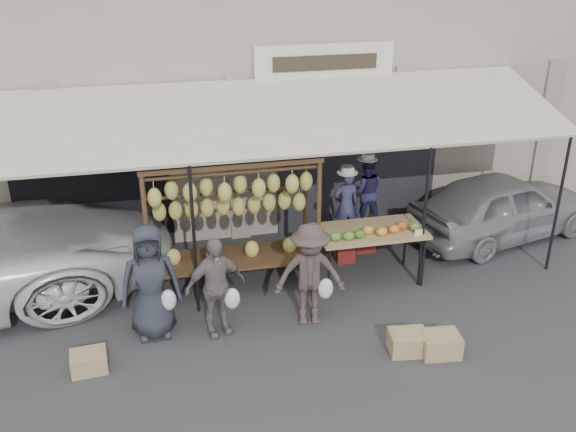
# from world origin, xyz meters

# --- Properties ---
(ground_plane) EXTENTS (90.00, 90.00, 0.00)m
(ground_plane) POSITION_xyz_m (0.00, 0.00, 0.00)
(ground_plane) COLOR #2D2D30
(shophouse) EXTENTS (24.00, 6.15, 7.30)m
(shophouse) POSITION_xyz_m (-0.00, 6.50, 3.65)
(shophouse) COLOR gray
(shophouse) RESTS_ON ground_plane
(awning) EXTENTS (10.00, 2.35, 2.92)m
(awning) POSITION_xyz_m (0.01, 2.28, 2.57)
(awning) COLOR silver
(awning) RESTS_ON ground_plane
(banana_rack) EXTENTS (2.60, 0.90, 2.24)m
(banana_rack) POSITION_xyz_m (-0.39, 1.61, 1.57)
(banana_rack) COLOR #50371E
(banana_rack) RESTS_ON ground_plane
(produce_table) EXTENTS (1.70, 0.90, 1.04)m
(produce_table) POSITION_xyz_m (1.76, 1.41, 0.88)
(produce_table) COLOR tan
(produce_table) RESTS_ON ground_plane
(vendor_left) EXTENTS (0.45, 0.31, 1.19)m
(vendor_left) POSITION_xyz_m (1.58, 2.20, 1.04)
(vendor_left) COLOR navy
(vendor_left) RESTS_ON stool_left
(vendor_right) EXTENTS (0.68, 0.58, 1.22)m
(vendor_right) POSITION_xyz_m (2.04, 2.51, 1.11)
(vendor_right) COLOR #212447
(vendor_right) RESTS_ON stool_right
(customer_left) EXTENTS (0.84, 0.57, 1.67)m
(customer_left) POSITION_xyz_m (-1.66, 0.70, 0.84)
(customer_left) COLOR #282C35
(customer_left) RESTS_ON ground_plane
(customer_mid) EXTENTS (0.93, 0.57, 1.47)m
(customer_mid) POSITION_xyz_m (-0.80, 0.55, 0.74)
(customer_mid) COLOR slate
(customer_mid) RESTS_ON ground_plane
(customer_right) EXTENTS (1.07, 0.70, 1.55)m
(customer_right) POSITION_xyz_m (0.53, 0.51, 0.77)
(customer_right) COLOR #453632
(customer_right) RESTS_ON ground_plane
(stool_left) EXTENTS (0.40, 0.40, 0.44)m
(stool_left) POSITION_xyz_m (1.58, 2.20, 0.22)
(stool_left) COLOR maroon
(stool_left) RESTS_ON ground_plane
(stool_right) EXTENTS (0.45, 0.45, 0.50)m
(stool_right) POSITION_xyz_m (2.04, 2.51, 0.25)
(stool_right) COLOR maroon
(stool_right) RESTS_ON ground_plane
(crate_near_a) EXTENTS (0.54, 0.44, 0.30)m
(crate_near_a) POSITION_xyz_m (1.64, -0.48, 0.15)
(crate_near_a) COLOR tan
(crate_near_a) RESTS_ON ground_plane
(crate_near_b) EXTENTS (0.55, 0.44, 0.31)m
(crate_near_b) POSITION_xyz_m (2.04, -0.62, 0.15)
(crate_near_b) COLOR tan
(crate_near_b) RESTS_ON ground_plane
(crate_far) EXTENTS (0.48, 0.38, 0.27)m
(crate_far) POSITION_xyz_m (-2.51, 0.05, 0.14)
(crate_far) COLOR tan
(crate_far) RESTS_ON ground_plane
(sedan) EXTENTS (3.86, 2.31, 1.23)m
(sedan) POSITION_xyz_m (4.64, 2.45, 0.62)
(sedan) COLOR gray
(sedan) RESTS_ON ground_plane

